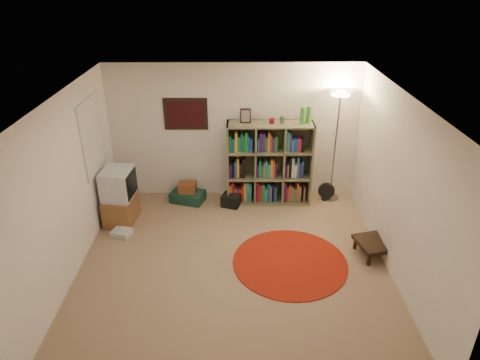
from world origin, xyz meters
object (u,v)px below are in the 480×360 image
object	(u,v)px
bookshelf	(268,165)
floor_lamp	(339,111)
suitcase	(188,196)
side_table	(376,243)
tv_stand	(120,197)
floor_fan	(326,192)

from	to	relation	value
bookshelf	floor_lamp	size ratio (longest dim) A/B	0.88
suitcase	side_table	xyz separation A→B (m)	(3.01, -1.70, 0.11)
tv_stand	suitcase	distance (m)	1.31
tv_stand	side_table	bearing A→B (deg)	-8.50
tv_stand	floor_fan	bearing A→B (deg)	16.37
tv_stand	suitcase	world-z (taller)	tv_stand
floor_fan	suitcase	bearing A→B (deg)	-164.15
bookshelf	suitcase	bearing A→B (deg)	-178.76
tv_stand	suitcase	size ratio (longest dim) A/B	1.42
bookshelf	tv_stand	bearing A→B (deg)	-164.23
bookshelf	floor_lamp	distance (m)	1.56
bookshelf	floor_fan	world-z (taller)	bookshelf
tv_stand	suitcase	bearing A→B (deg)	38.23
floor_lamp	tv_stand	world-z (taller)	floor_lamp
tv_stand	suitcase	xyz separation A→B (m)	(1.06, 0.68, -0.37)
floor_fan	tv_stand	distance (m)	3.73
bookshelf	suitcase	size ratio (longest dim) A/B	2.66
floor_lamp	suitcase	bearing A→B (deg)	-177.98
floor_fan	bookshelf	bearing A→B (deg)	-164.70
suitcase	tv_stand	bearing A→B (deg)	-129.82
side_table	tv_stand	bearing A→B (deg)	165.88
floor_lamp	side_table	size ratio (longest dim) A/B	3.22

